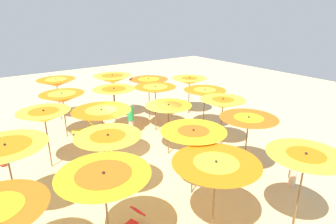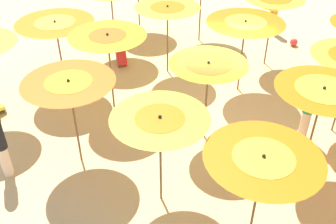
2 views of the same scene
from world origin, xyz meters
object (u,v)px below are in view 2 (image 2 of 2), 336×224
(beach_umbrella_16, at_px, (262,164))
(beach_umbrella_12, at_px, (208,70))
(beachgoer_2, at_px, (309,108))
(beach_umbrella_11, at_px, (323,95))
(lounger_2, at_px, (121,58))
(beach_umbrella_7, at_px, (245,28))
(beach_umbrella_17, at_px, (160,126))
(beach_umbrella_8, at_px, (167,13))
(beachgoer_1, at_px, (274,12))
(beach_umbrella_2, at_px, (273,5))
(beach_umbrella_13, at_px, (108,40))
(beachgoer_0, at_px, (0,144))
(beach_umbrella_18, at_px, (70,90))
(beach_umbrella_14, at_px, (56,27))
(beach_ball, at_px, (294,42))

(beach_umbrella_16, bearing_deg, beach_umbrella_12, 110.46)
(beachgoer_2, bearing_deg, beach_umbrella_11, -123.88)
(beach_umbrella_12, relative_size, lounger_2, 1.91)
(beach_umbrella_7, height_order, beach_umbrella_17, beach_umbrella_7)
(beach_umbrella_8, distance_m, beachgoer_1, 5.48)
(beach_umbrella_2, bearing_deg, beachgoer_2, -78.91)
(beach_umbrella_13, relative_size, beachgoer_1, 1.45)
(beach_umbrella_13, bearing_deg, beachgoer_0, -119.10)
(beach_umbrella_18, height_order, beachgoer_0, beach_umbrella_18)
(beach_umbrella_7, relative_size, beachgoer_0, 1.29)
(beach_umbrella_17, height_order, beachgoer_2, beach_umbrella_17)
(beach_umbrella_14, xyz_separation_m, beach_ball, (7.54, 4.23, -1.95))
(beachgoer_1, bearing_deg, beach_umbrella_16, -27.83)
(beach_umbrella_14, bearing_deg, beach_umbrella_11, -21.46)
(beach_umbrella_7, height_order, beachgoer_2, beach_umbrella_7)
(beach_umbrella_14, relative_size, beachgoer_0, 1.27)
(beach_umbrella_17, distance_m, lounger_2, 6.75)
(beach_umbrella_13, relative_size, beach_ball, 8.23)
(beach_umbrella_7, relative_size, beach_ball, 8.10)
(beach_umbrella_18, bearing_deg, beach_ball, 51.03)
(beach_umbrella_18, distance_m, beachgoer_1, 10.09)
(beach_ball, bearing_deg, beach_umbrella_18, -128.97)
(beach_umbrella_14, distance_m, beachgoer_2, 7.39)
(beach_umbrella_8, bearing_deg, beachgoer_1, 45.82)
(beach_umbrella_12, bearing_deg, beach_umbrella_2, 67.54)
(beach_umbrella_12, bearing_deg, beach_ball, 63.46)
(beachgoer_0, xyz_separation_m, beachgoer_1, (6.75, 9.32, -0.11))
(lounger_2, bearing_deg, beach_umbrella_12, -159.25)
(beachgoer_2, bearing_deg, beach_ball, 58.56)
(beach_ball, bearing_deg, beach_umbrella_11, -94.33)
(beach_umbrella_7, relative_size, beach_umbrella_16, 1.06)
(beachgoer_2, bearing_deg, beachgoer_0, 171.86)
(beach_umbrella_11, bearing_deg, beach_umbrella_13, 159.17)
(beach_umbrella_18, xyz_separation_m, beachgoer_2, (5.59, 1.75, -1.15))
(beach_umbrella_13, bearing_deg, beach_umbrella_7, 22.61)
(lounger_2, relative_size, beachgoer_1, 0.73)
(beach_umbrella_8, xyz_separation_m, beach_umbrella_12, (1.49, -3.35, -0.05))
(beach_umbrella_17, bearing_deg, lounger_2, 111.60)
(beach_umbrella_11, bearing_deg, beach_umbrella_2, 96.81)
(beach_umbrella_7, xyz_separation_m, beachgoer_2, (1.72, -2.16, -1.16))
(beach_umbrella_12, height_order, beach_umbrella_16, beach_umbrella_12)
(beach_umbrella_12, height_order, beach_umbrella_14, beach_umbrella_14)
(beach_umbrella_14, xyz_separation_m, beach_umbrella_17, (3.75, -4.14, -0.04))
(beach_umbrella_7, bearing_deg, beach_umbrella_13, -157.39)
(beachgoer_0, xyz_separation_m, beachgoer_2, (7.14, 2.52, -0.04))
(beach_umbrella_17, relative_size, beachgoer_1, 1.41)
(beach_umbrella_8, height_order, beachgoer_1, beach_umbrella_8)
(beachgoer_0, bearing_deg, beach_umbrella_17, 98.82)
(beach_umbrella_13, distance_m, beach_umbrella_18, 2.41)
(beach_umbrella_2, height_order, beach_umbrella_17, beach_umbrella_2)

